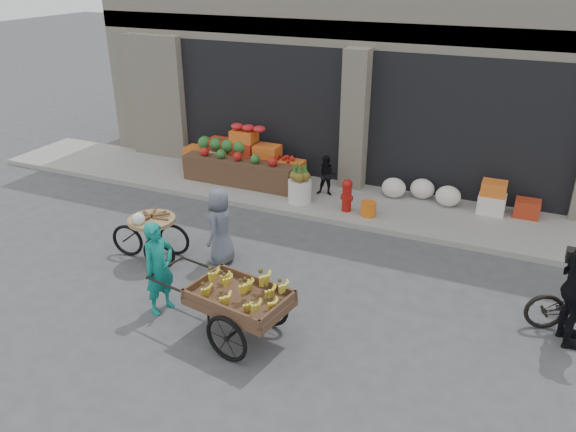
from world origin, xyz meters
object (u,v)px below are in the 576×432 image
at_px(seated_person, 327,176).
at_px(vendor_woman, 159,268).
at_px(vendor_grey, 220,226).
at_px(fire_hydrant, 347,194).
at_px(orange_bucket, 368,209).
at_px(pineapple_bin, 300,191).
at_px(banana_cart, 236,295).
at_px(tricycle_cart, 153,232).

height_order(seated_person, vendor_woman, vendor_woman).
relative_size(vendor_woman, vendor_grey, 1.05).
height_order(fire_hydrant, seated_person, seated_person).
distance_m(orange_bucket, seated_person, 1.42).
height_order(pineapple_bin, seated_person, seated_person).
height_order(banana_cart, vendor_woman, vendor_woman).
distance_m(pineapple_bin, vendor_grey, 2.90).
xyz_separation_m(pineapple_bin, orange_bucket, (1.60, -0.10, -0.10)).
bearing_deg(fire_hydrant, tricycle_cart, -128.43).
distance_m(fire_hydrant, seated_person, 0.96).
xyz_separation_m(pineapple_bin, vendor_woman, (-0.40, -4.58, 0.38)).
bearing_deg(tricycle_cart, orange_bucket, 39.08).
xyz_separation_m(pineapple_bin, seated_person, (0.40, 0.60, 0.21)).
distance_m(vendor_woman, vendor_grey, 1.72).
distance_m(seated_person, banana_cart, 5.35).
xyz_separation_m(orange_bucket, banana_cart, (-0.59, -4.61, 0.45)).
height_order(pineapple_bin, tricycle_cart, tricycle_cart).
xyz_separation_m(fire_hydrant, seated_person, (-0.70, 0.65, 0.08)).
relative_size(vendor_woman, tricycle_cart, 1.03).
relative_size(fire_hydrant, vendor_grey, 0.50).
bearing_deg(vendor_grey, vendor_woman, -7.13).
bearing_deg(pineapple_bin, vendor_grey, -96.53).
xyz_separation_m(orange_bucket, tricycle_cart, (-3.08, -3.20, 0.30)).
height_order(fire_hydrant, orange_bucket, fire_hydrant).
bearing_deg(orange_bucket, vendor_woman, -114.07).
xyz_separation_m(seated_person, banana_cart, (0.61, -5.31, 0.13)).
relative_size(pineapple_bin, vendor_grey, 0.37).
relative_size(seated_person, vendor_woman, 0.62).
bearing_deg(pineapple_bin, fire_hydrant, -2.60).
relative_size(tricycle_cart, vendor_grey, 1.02).
bearing_deg(orange_bucket, fire_hydrant, 174.29).
bearing_deg(banana_cart, tricycle_cart, 160.18).
bearing_deg(vendor_grey, fire_hydrant, 148.31).
bearing_deg(vendor_woman, pineapple_bin, 8.00).
bearing_deg(orange_bucket, vendor_grey, -124.95).
distance_m(pineapple_bin, vendor_woman, 4.61).
relative_size(seated_person, tricycle_cart, 0.64).
distance_m(fire_hydrant, vendor_grey, 3.16).
relative_size(orange_bucket, seated_person, 0.34).
xyz_separation_m(fire_hydrant, vendor_woman, (-1.50, -4.53, 0.25)).
bearing_deg(orange_bucket, banana_cart, -97.23).
relative_size(fire_hydrant, banana_cart, 0.29).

